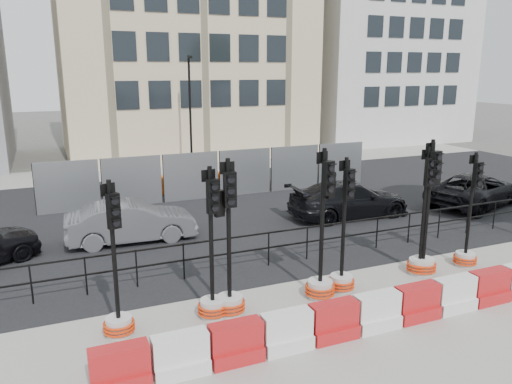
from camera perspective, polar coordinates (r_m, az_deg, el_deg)
name	(u,v)px	position (r m, az deg, el deg)	size (l,w,h in m)	color
ground	(328,276)	(13.56, 8.26, -9.43)	(120.00, 120.00, 0.00)	#51514C
sidewalk_near	(402,328)	(11.36, 16.31, -14.66)	(40.00, 6.00, 0.02)	gray
road	(236,209)	(19.52, -2.35, -1.93)	(40.00, 14.00, 0.03)	black
sidewalk_far	(178,168)	(27.91, -8.86, 2.73)	(40.00, 4.00, 0.02)	gray
building_cream	(180,9)	(33.89, -8.63, 19.96)	(15.00, 10.06, 18.00)	beige
building_white	(376,32)	(40.29, 13.60, 17.33)	(12.00, 9.06, 16.00)	silver
kerb_railing	(307,237)	(14.27, 5.87, -5.18)	(18.00, 0.04, 1.00)	black
heras_fencing	(203,179)	(21.70, -6.10, 1.53)	(14.33, 1.72, 2.00)	gray
lamp_post_far	(190,110)	(26.62, -7.52, 9.23)	(0.12, 0.56, 6.00)	black
barrier_row	(397,308)	(11.33, 15.79, -12.67)	(12.55, 0.50, 0.80)	red
traffic_signal_a	(118,305)	(10.74, -15.51, -12.34)	(0.65, 0.65, 3.28)	beige
traffic_signal_b	(213,283)	(11.06, -4.95, -10.31)	(0.67, 0.67, 3.39)	beige
traffic_signal_c	(230,284)	(11.18, -3.03, -10.45)	(0.70, 0.70, 3.54)	beige
traffic_signal_d	(322,264)	(11.97, 7.50, -8.17)	(0.71, 0.71, 3.62)	beige
traffic_signal_e	(342,265)	(12.47, 9.84, -8.18)	(0.66, 0.66, 3.35)	beige
traffic_signal_f	(425,243)	(13.94, 18.78, -5.58)	(0.71, 0.71, 3.62)	beige
traffic_signal_g	(421,249)	(13.95, 18.36, -6.20)	(0.68, 0.68, 3.44)	beige
traffic_signal_h	(467,243)	(14.97, 22.97, -5.44)	(0.63, 0.63, 3.20)	beige
car_b	(131,222)	(16.21, -14.07, -3.30)	(4.05, 1.56, 1.32)	#57575D
car_c	(349,200)	(18.64, 10.58, -0.85)	(4.63, 2.02, 1.33)	black
car_d	(476,190)	(21.69, 23.87, 0.23)	(5.12, 3.41, 1.30)	black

